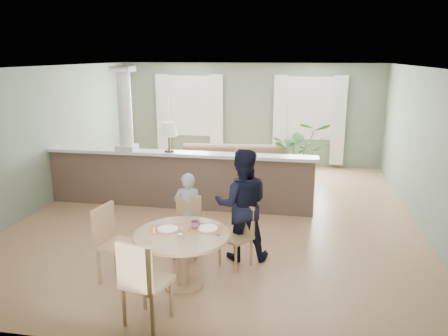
% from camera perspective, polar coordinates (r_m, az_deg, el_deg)
% --- Properties ---
extents(ground, '(8.00, 8.00, 0.00)m').
position_cam_1_polar(ground, '(8.29, -0.34, -5.94)').
color(ground, tan).
rests_on(ground, ground).
extents(room_shell, '(7.02, 8.02, 2.71)m').
position_cam_1_polar(room_shell, '(8.45, 0.23, 7.15)').
color(room_shell, gray).
rests_on(room_shell, ground).
extents(pony_wall, '(5.32, 0.38, 2.70)m').
position_cam_1_polar(pony_wall, '(8.48, -6.66, -0.55)').
color(pony_wall, brown).
rests_on(pony_wall, ground).
extents(sofa, '(3.22, 1.55, 0.91)m').
position_cam_1_polar(sofa, '(9.71, 1.19, -0.04)').
color(sofa, '#8E6A4D').
rests_on(sofa, ground).
extents(houseplant, '(1.48, 1.32, 1.49)m').
position_cam_1_polar(houseplant, '(10.09, 10.07, 1.99)').
color(houseplant, '#356D2B').
rests_on(houseplant, ground).
extents(dining_table, '(1.21, 1.21, 0.83)m').
position_cam_1_polar(dining_table, '(5.63, -5.39, -9.86)').
color(dining_table, tan).
rests_on(dining_table, ground).
extents(chair_far_boy, '(0.41, 0.41, 0.88)m').
position_cam_1_polar(chair_far_boy, '(6.55, -4.80, -7.18)').
color(chair_far_boy, tan).
rests_on(chair_far_boy, ground).
extents(chair_far_man, '(0.54, 0.54, 0.87)m').
position_cam_1_polar(chair_far_man, '(6.23, 1.95, -8.40)').
color(chair_far_man, tan).
rests_on(chair_far_man, ground).
extents(chair_near, '(0.57, 0.57, 1.02)m').
position_cam_1_polar(chair_near, '(4.93, -10.61, -14.12)').
color(chair_near, tan).
rests_on(chair_near, ground).
extents(chair_side, '(0.54, 0.54, 1.01)m').
position_cam_1_polar(chair_side, '(5.97, -14.34, -9.05)').
color(chair_side, tan).
rests_on(chair_side, ground).
extents(child_person, '(0.47, 0.34, 1.21)m').
position_cam_1_polar(child_person, '(6.66, -4.69, -5.68)').
color(child_person, '#97969B').
rests_on(child_person, ground).
extents(man_person, '(0.88, 0.73, 1.64)m').
position_cam_1_polar(man_person, '(6.30, 2.36, -4.80)').
color(man_person, black).
rests_on(man_person, ground).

